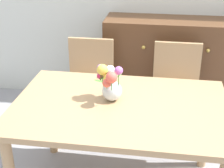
{
  "coord_description": "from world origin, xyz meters",
  "views": [
    {
      "loc": [
        0.25,
        -1.96,
        1.83
      ],
      "look_at": [
        -0.06,
        0.06,
        0.87
      ],
      "focal_mm": 53.93,
      "sensor_mm": 36.0,
      "label": 1
    }
  ],
  "objects_px": {
    "chair_left": "(89,81)",
    "flower_vase": "(110,82)",
    "chair_right": "(176,86)",
    "dining_table": "(120,117)",
    "dresser": "(173,67)"
  },
  "relations": [
    {
      "from": "chair_left",
      "to": "dresser",
      "type": "bearing_deg",
      "value": -147.08
    },
    {
      "from": "chair_right",
      "to": "flower_vase",
      "type": "relative_size",
      "value": 3.51
    },
    {
      "from": "dining_table",
      "to": "chair_left",
      "type": "bearing_deg",
      "value": 115.72
    },
    {
      "from": "dining_table",
      "to": "chair_left",
      "type": "relative_size",
      "value": 1.62
    },
    {
      "from": "dining_table",
      "to": "chair_right",
      "type": "distance_m",
      "value": 0.93
    },
    {
      "from": "chair_left",
      "to": "chair_right",
      "type": "distance_m",
      "value": 0.8
    },
    {
      "from": "dining_table",
      "to": "chair_right",
      "type": "xyz_separation_m",
      "value": [
        0.4,
        0.83,
        -0.13
      ]
    },
    {
      "from": "chair_right",
      "to": "dining_table",
      "type": "bearing_deg",
      "value": 64.28
    },
    {
      "from": "flower_vase",
      "to": "chair_right",
      "type": "bearing_deg",
      "value": 58.28
    },
    {
      "from": "dresser",
      "to": "flower_vase",
      "type": "xyz_separation_m",
      "value": [
        -0.46,
        -1.27,
        0.38
      ]
    },
    {
      "from": "chair_left",
      "to": "flower_vase",
      "type": "height_order",
      "value": "flower_vase"
    },
    {
      "from": "chair_left",
      "to": "flower_vase",
      "type": "relative_size",
      "value": 3.51
    },
    {
      "from": "chair_right",
      "to": "flower_vase",
      "type": "height_order",
      "value": "flower_vase"
    },
    {
      "from": "dining_table",
      "to": "dresser",
      "type": "height_order",
      "value": "dresser"
    },
    {
      "from": "chair_left",
      "to": "flower_vase",
      "type": "xyz_separation_m",
      "value": [
        0.32,
        -0.77,
        0.36
      ]
    }
  ]
}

